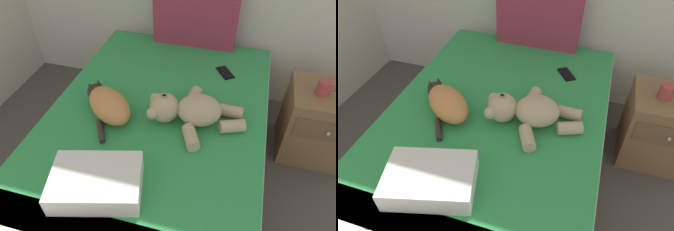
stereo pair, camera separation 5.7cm
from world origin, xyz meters
TOP-DOWN VIEW (x-y plane):
  - bed at (1.52, 3.00)m, footprint 1.31×1.94m
  - patterned_cushion at (1.56, 3.89)m, footprint 0.62×0.12m
  - cat at (1.25, 2.96)m, footprint 0.39×0.41m
  - teddy_bear at (1.71, 3.02)m, footprint 0.56×0.48m
  - cell_phone at (1.85, 3.54)m, footprint 0.14×0.16m
  - throw_pillow at (1.41, 2.46)m, footprint 0.46×0.37m
  - nightstand at (2.54, 3.51)m, footprint 0.47×0.44m
  - mug at (2.47, 3.48)m, footprint 0.12×0.08m

SIDE VIEW (x-z plane):
  - bed at x=1.52m, z-range 0.00..0.53m
  - nightstand at x=2.54m, z-range 0.00..0.53m
  - cell_phone at x=1.85m, z-range 0.53..0.54m
  - mug at x=2.47m, z-range 0.53..0.63m
  - throw_pillow at x=1.41m, z-range 0.53..0.64m
  - cat at x=1.25m, z-range 0.53..0.68m
  - teddy_bear at x=1.71m, z-range 0.52..0.70m
  - patterned_cushion at x=1.56m, z-range 0.53..0.95m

